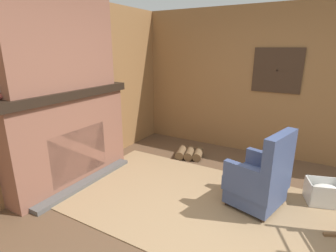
{
  "coord_description": "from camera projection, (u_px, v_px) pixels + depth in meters",
  "views": [
    {
      "loc": [
        0.68,
        -2.37,
        1.91
      ],
      "look_at": [
        -0.98,
        0.53,
        0.9
      ],
      "focal_mm": 28.0,
      "sensor_mm": 36.0,
      "label": 1
    }
  ],
  "objects": [
    {
      "name": "ground_plane",
      "position": [
        222.0,
        231.0,
        2.84
      ],
      "size": [
        14.0,
        14.0,
        0.0
      ],
      "primitive_type": "plane",
      "color": "brown"
    },
    {
      "name": "wood_panel_wall_left",
      "position": [
        55.0,
        92.0,
        3.65
      ],
      "size": [
        0.06,
        5.52,
        2.61
      ],
      "color": "olive",
      "rests_on": "ground"
    },
    {
      "name": "wood_panel_wall_back",
      "position": [
        273.0,
        83.0,
        4.53
      ],
      "size": [
        5.52,
        0.09,
        2.61
      ],
      "color": "olive",
      "rests_on": "ground"
    },
    {
      "name": "fireplace_hearth",
      "position": [
        71.0,
        138.0,
        3.73
      ],
      "size": [
        0.55,
        1.98,
        1.36
      ],
      "color": "brown",
      "rests_on": "ground"
    },
    {
      "name": "chimney_breast",
      "position": [
        59.0,
        42.0,
        3.36
      ],
      "size": [
        0.3,
        1.65,
        1.23
      ],
      "color": "brown",
      "rests_on": "fireplace_hearth"
    },
    {
      "name": "area_rug",
      "position": [
        210.0,
        206.0,
        3.26
      ],
      "size": [
        3.85,
        2.04,
        0.01
      ],
      "color": "#997A56",
      "rests_on": "ground"
    },
    {
      "name": "armchair",
      "position": [
        260.0,
        180.0,
        3.16
      ],
      "size": [
        0.73,
        0.76,
        1.0
      ],
      "rotation": [
        0.0,
        0.0,
        2.88
      ],
      "color": "#3D4C75",
      "rests_on": "ground"
    },
    {
      "name": "firewood_stack",
      "position": [
        190.0,
        153.0,
        4.71
      ],
      "size": [
        0.54,
        0.48,
        0.15
      ],
      "rotation": [
        0.0,
        0.0,
        0.27
      ],
      "color": "brown",
      "rests_on": "ground"
    },
    {
      "name": "laundry_basket",
      "position": [
        326.0,
        193.0,
        3.3
      ],
      "size": [
        0.51,
        0.43,
        0.3
      ],
      "rotation": [
        0.0,
        0.0,
        0.3
      ],
      "color": "white",
      "rests_on": "ground"
    },
    {
      "name": "storage_case",
      "position": [
        80.0,
        82.0,
        3.79
      ],
      "size": [
        0.13,
        0.28,
        0.13
      ],
      "color": "black",
      "rests_on": "fireplace_hearth"
    },
    {
      "name": "decorative_plate_on_mantel",
      "position": [
        60.0,
        80.0,
        3.51
      ],
      "size": [
        0.07,
        0.27,
        0.27
      ],
      "color": "red",
      "rests_on": "fireplace_hearth"
    }
  ]
}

